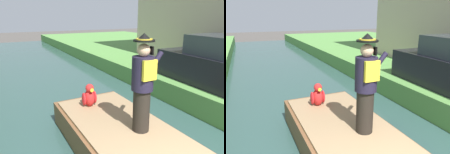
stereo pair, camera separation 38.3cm
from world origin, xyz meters
TOP-DOWN VIEW (x-y plane):
  - boat at (0.00, 1.99)m, footprint 1.83×4.21m
  - person_pirate at (0.21, 1.79)m, footprint 0.61×0.42m
  - parrot_plush at (-0.21, 3.34)m, footprint 0.36×0.35m
  - parked_car_dark at (3.86, 2.74)m, footprint 1.90×4.08m

SIDE VIEW (x-z plane):
  - boat at x=0.00m, z-range 0.10..0.71m
  - parrot_plush at x=-0.21m, z-range 0.67..1.24m
  - parked_car_dark at x=3.86m, z-range 0.66..2.16m
  - person_pirate at x=0.21m, z-range 0.71..2.56m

